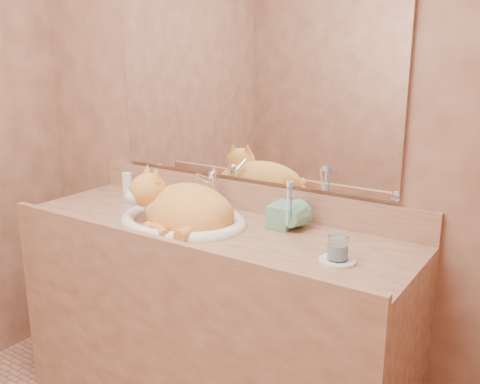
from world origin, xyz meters
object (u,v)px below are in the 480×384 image
Objects in this scene: vanity_counter at (209,326)px; toothbrush_cup at (289,221)px; sink_basin at (182,203)px; cat at (182,207)px; water_glass at (338,248)px; soap_dispenser at (276,205)px.

vanity_counter is 14.71× the size of toothbrush_cup.
toothbrush_cup reaches higher than vanity_counter.
sink_basin is 1.25× the size of cat.
water_glass is (0.67, -0.04, -0.03)m from sink_basin.
sink_basin reaches higher than toothbrush_cup.
vanity_counter is 0.52m from sink_basin.
cat is 0.67m from water_glass.
vanity_counter is at bearing -162.26° from toothbrush_cup.
toothbrush_cup reaches higher than water_glass.
vanity_counter is at bearing 174.19° from water_glass.
soap_dispenser is at bearing 22.16° from vanity_counter.
cat reaches higher than vanity_counter.
toothbrush_cup is at bearing -4.31° from soap_dispenser.
sink_basin is 0.67m from water_glass.
soap_dispenser is 2.53× the size of water_glass.
soap_dispenser reaches higher than toothbrush_cup.
sink_basin is 2.61× the size of soap_dispenser.
vanity_counter is at bearing 34.09° from cat.
vanity_counter is 0.57m from toothbrush_cup.
soap_dispenser is 0.08m from toothbrush_cup.
sink_basin reaches higher than water_glass.
soap_dispenser is 1.82× the size of toothbrush_cup.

